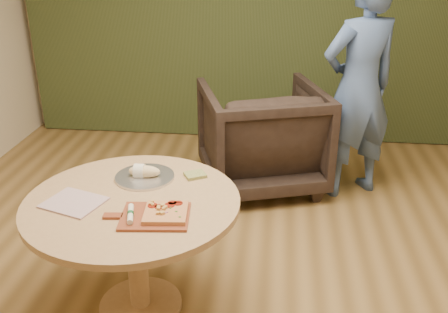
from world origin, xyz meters
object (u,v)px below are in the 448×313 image
at_px(pedestal_table, 134,221).
at_px(armchair, 262,132).
at_px(serving_tray, 145,177).
at_px(cutlery_roll, 130,214).
at_px(bread_roll, 143,171).
at_px(flatbread_pizza, 166,212).
at_px(person_standing, 358,88).
at_px(pizza_paddle, 153,216).

height_order(pedestal_table, armchair, armchair).
distance_m(serving_tray, armchair, 1.62).
xyz_separation_m(cutlery_roll, bread_roll, (-0.06, 0.47, 0.01)).
bearing_deg(cutlery_roll, serving_tray, 81.72).
xyz_separation_m(flatbread_pizza, person_standing, (1.21, 1.86, 0.16)).
height_order(bread_roll, armchair, armchair).
bearing_deg(person_standing, bread_roll, 17.69).
bearing_deg(person_standing, armchair, -29.79).
bearing_deg(serving_tray, cutlery_roll, -84.11).
relative_size(flatbread_pizza, bread_roll, 1.24).
xyz_separation_m(cutlery_roll, serving_tray, (-0.05, 0.47, -0.02)).
xyz_separation_m(flatbread_pizza, bread_roll, (-0.23, 0.43, 0.02)).
xyz_separation_m(pizza_paddle, cutlery_roll, (-0.11, -0.03, 0.02)).
xyz_separation_m(pedestal_table, cutlery_roll, (0.05, -0.20, 0.17)).
relative_size(bread_roll, armchair, 0.19).
relative_size(pizza_paddle, person_standing, 0.24).
bearing_deg(serving_tray, flatbread_pizza, -62.58).
distance_m(bread_roll, armchair, 1.63).
distance_m(pizza_paddle, serving_tray, 0.47).
bearing_deg(pizza_paddle, armchair, 70.02).
distance_m(cutlery_roll, person_standing, 2.35).
distance_m(pizza_paddle, armchair, 1.99).
bearing_deg(flatbread_pizza, person_standing, 56.94).
relative_size(armchair, person_standing, 0.54).
relative_size(bread_roll, person_standing, 0.10).
xyz_separation_m(pedestal_table, bread_roll, (-0.01, 0.27, 0.18)).
bearing_deg(serving_tray, bread_roll, -180.00).
xyz_separation_m(flatbread_pizza, cutlery_roll, (-0.17, -0.04, 0.00)).
bearing_deg(pedestal_table, cutlery_roll, -75.55).
bearing_deg(pizza_paddle, serving_tray, 104.21).
xyz_separation_m(pedestal_table, pizza_paddle, (0.16, -0.18, 0.15)).
bearing_deg(cutlery_roll, armchair, 58.54).
bearing_deg(serving_tray, armchair, 66.04).
distance_m(armchair, person_standing, 0.89).
bearing_deg(armchair, bread_roll, 48.30).
relative_size(cutlery_roll, armchair, 0.19).
bearing_deg(cutlery_roll, person_standing, 39.76).
bearing_deg(armchair, pedestal_table, 51.84).
distance_m(pedestal_table, armchair, 1.85).
distance_m(pedestal_table, bread_roll, 0.32).
relative_size(pedestal_table, cutlery_roll, 6.08).
height_order(cutlery_roll, person_standing, person_standing).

